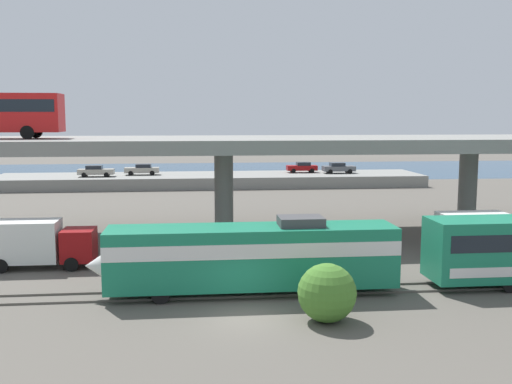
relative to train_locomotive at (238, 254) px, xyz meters
name	(u,v)px	position (x,y,z in m)	size (l,w,h in m)	color
ground_plane	(246,319)	(0.07, -4.00, -2.19)	(260.00, 260.00, 0.00)	#565149
rail_strip_near	(240,297)	(0.07, -0.76, -2.13)	(110.00, 0.12, 0.12)	#59544C
rail_strip_far	(238,289)	(0.07, 0.76, -2.13)	(110.00, 0.12, 0.12)	#59544C
train_locomotive	(238,254)	(0.00, 0.00, 0.00)	(16.56, 3.04, 4.18)	#197A56
highway_overpass	(224,147)	(0.07, 16.00, 4.93)	(96.00, 12.27, 7.87)	gray
service_truck_west	(485,233)	(17.46, 6.89, -0.56)	(6.80, 2.46, 3.04)	#515459
service_truck_east	(36,243)	(-12.25, 6.89, -0.56)	(6.80, 2.46, 3.04)	maroon
pier_parking_lot	(211,180)	(0.07, 51.00, -1.41)	(58.39, 10.39, 1.57)	gray
parked_car_0	(96,171)	(-15.37, 49.59, 0.15)	(4.69, 1.90, 1.50)	#9E998C
parked_car_1	(302,167)	(13.14, 52.61, 0.15)	(4.33, 1.84, 1.50)	maroon
parked_car_2	(338,168)	(18.08, 51.03, 0.15)	(4.54, 2.00, 1.50)	#515459
parked_car_3	(142,169)	(-9.39, 51.40, 0.15)	(4.65, 1.89, 1.50)	#9E998C
harbor_water	(207,171)	(0.07, 74.00, -2.19)	(140.00, 36.00, 0.01)	navy
shrub_right	(327,293)	(3.81, -4.79, -0.81)	(2.76, 2.76, 2.76)	#447A2A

